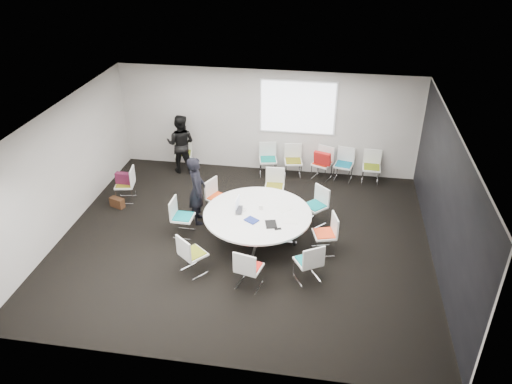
# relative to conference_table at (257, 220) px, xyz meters

# --- Properties ---
(room_shell) EXTENTS (8.08, 7.08, 2.88)m
(room_shell) POSITION_rel_conference_table_xyz_m (-0.21, 0.02, 0.85)
(room_shell) COLOR black
(room_shell) RESTS_ON ground
(conference_table) EXTENTS (2.30, 2.30, 0.73)m
(conference_table) POSITION_rel_conference_table_xyz_m (0.00, 0.00, 0.00)
(conference_table) COLOR silver
(conference_table) RESTS_ON ground
(projection_screen) EXTENTS (1.90, 0.03, 1.35)m
(projection_screen) POSITION_rel_conference_table_xyz_m (0.50, 3.48, 1.30)
(projection_screen) COLOR white
(projection_screen) RESTS_ON room_shell
(chair_ring_a) EXTENTS (0.56, 0.57, 0.88)m
(chair_ring_a) POSITION_rel_conference_table_xyz_m (1.44, -0.14, -0.27)
(chair_ring_a) COLOR silver
(chair_ring_a) RESTS_ON ground
(chair_ring_b) EXTENTS (0.64, 0.64, 0.88)m
(chair_ring_b) POSITION_rel_conference_table_xyz_m (1.18, 0.96, -0.27)
(chair_ring_b) COLOR silver
(chair_ring_b) RESTS_ON ground
(chair_ring_c) EXTENTS (0.48, 0.46, 0.88)m
(chair_ring_c) POSITION_rel_conference_table_xyz_m (0.15, 1.69, -0.27)
(chair_ring_c) COLOR silver
(chair_ring_c) RESTS_ON ground
(chair_ring_d) EXTENTS (0.60, 0.61, 0.88)m
(chair_ring_d) POSITION_rel_conference_table_xyz_m (-1.09, 0.96, -0.27)
(chair_ring_d) COLOR silver
(chair_ring_d) RESTS_ON ground
(chair_ring_e) EXTENTS (0.46, 0.47, 0.88)m
(chair_ring_e) POSITION_rel_conference_table_xyz_m (-1.67, 0.02, -0.27)
(chair_ring_e) COLOR silver
(chair_ring_e) RESTS_ON ground
(chair_ring_f) EXTENTS (0.64, 0.64, 0.88)m
(chair_ring_f) POSITION_rel_conference_table_xyz_m (-1.09, -1.24, -0.27)
(chair_ring_f) COLOR silver
(chair_ring_f) RESTS_ON ground
(chair_ring_g) EXTENTS (0.55, 0.54, 0.88)m
(chair_ring_g) POSITION_rel_conference_table_xyz_m (0.07, -1.50, -0.27)
(chair_ring_g) COLOR silver
(chair_ring_g) RESTS_ON ground
(chair_ring_h) EXTENTS (0.62, 0.62, 0.88)m
(chair_ring_h) POSITION_rel_conference_table_xyz_m (1.17, -1.12, -0.27)
(chair_ring_h) COLOR silver
(chair_ring_h) RESTS_ON ground
(chair_back_a) EXTENTS (0.54, 0.53, 0.88)m
(chair_back_a) POSITION_rel_conference_table_xyz_m (-0.22, 3.17, -0.27)
(chair_back_a) COLOR silver
(chair_back_a) RESTS_ON ground
(chair_back_b) EXTENTS (0.53, 0.52, 0.88)m
(chair_back_b) POSITION_rel_conference_table_xyz_m (0.46, 3.18, -0.27)
(chair_back_b) COLOR silver
(chair_back_b) RESTS_ON ground
(chair_back_c) EXTENTS (0.60, 0.60, 0.88)m
(chair_back_c) POSITION_rel_conference_table_xyz_m (1.24, 3.18, -0.27)
(chair_back_c) COLOR silver
(chair_back_c) RESTS_ON ground
(chair_back_d) EXTENTS (0.55, 0.54, 0.88)m
(chair_back_d) POSITION_rel_conference_table_xyz_m (1.80, 3.18, -0.27)
(chair_back_d) COLOR silver
(chair_back_d) RESTS_ON ground
(chair_back_e) EXTENTS (0.48, 0.46, 0.88)m
(chair_back_e) POSITION_rel_conference_table_xyz_m (2.52, 3.14, -0.27)
(chair_back_e) COLOR silver
(chair_back_e) RESTS_ON ground
(chair_spare_left) EXTENTS (0.52, 0.53, 0.88)m
(chair_spare_left) POSITION_rel_conference_table_xyz_m (-3.48, 1.24, -0.27)
(chair_spare_left) COLOR silver
(chair_spare_left) RESTS_ON ground
(chair_person_back) EXTENTS (0.55, 0.54, 0.88)m
(chair_person_back) POSITION_rel_conference_table_xyz_m (-2.58, 3.18, -0.27)
(chair_person_back) COLOR silver
(chair_person_back) RESTS_ON ground
(person_main) EXTENTS (0.51, 0.67, 1.62)m
(person_main) POSITION_rel_conference_table_xyz_m (-1.48, 0.61, 0.26)
(person_main) COLOR black
(person_main) RESTS_ON ground
(person_back) EXTENTS (0.80, 0.62, 1.63)m
(person_back) POSITION_rel_conference_table_xyz_m (-2.58, 3.02, 0.27)
(person_back) COLOR black
(person_back) RESTS_ON ground
(laptop) EXTENTS (0.27, 0.38, 0.03)m
(laptop) POSITION_rel_conference_table_xyz_m (-0.35, 0.04, 0.20)
(laptop) COLOR #333338
(laptop) RESTS_ON conference_table
(laptop_lid) EXTENTS (0.03, 0.30, 0.22)m
(laptop_lid) POSITION_rel_conference_table_xyz_m (-0.46, 0.16, 0.31)
(laptop_lid) COLOR silver
(laptop_lid) RESTS_ON conference_table
(notebook_black) EXTENTS (0.29, 0.35, 0.02)m
(notebook_black) POSITION_rel_conference_table_xyz_m (0.34, -0.39, 0.19)
(notebook_black) COLOR black
(notebook_black) RESTS_ON conference_table
(tablet_folio) EXTENTS (0.33, 0.31, 0.03)m
(tablet_folio) POSITION_rel_conference_table_xyz_m (-0.08, -0.31, 0.19)
(tablet_folio) COLOR navy
(tablet_folio) RESTS_ON conference_table
(papers_right) EXTENTS (0.35, 0.37, 0.00)m
(papers_right) POSITION_rel_conference_table_xyz_m (0.55, 0.26, 0.18)
(papers_right) COLOR white
(papers_right) RESTS_ON conference_table
(papers_front) EXTENTS (0.31, 0.23, 0.00)m
(papers_front) POSITION_rel_conference_table_xyz_m (0.73, -0.19, 0.18)
(papers_front) COLOR white
(papers_front) RESTS_ON conference_table
(cup) EXTENTS (0.08, 0.08, 0.09)m
(cup) POSITION_rel_conference_table_xyz_m (0.04, 0.18, 0.23)
(cup) COLOR white
(cup) RESTS_ON conference_table
(phone) EXTENTS (0.16, 0.12, 0.01)m
(phone) POSITION_rel_conference_table_xyz_m (0.50, -0.53, 0.19)
(phone) COLOR black
(phone) RESTS_ON conference_table
(maroon_bag) EXTENTS (0.40, 0.15, 0.28)m
(maroon_bag) POSITION_rel_conference_table_xyz_m (-3.49, 1.23, 0.07)
(maroon_bag) COLOR #52162F
(maroon_bag) RESTS_ON chair_spare_left
(brown_bag) EXTENTS (0.39, 0.27, 0.24)m
(brown_bag) POSITION_rel_conference_table_xyz_m (-3.60, 0.90, -0.43)
(brown_bag) COLOR #3B2213
(brown_bag) RESTS_ON ground
(red_jacket) EXTENTS (0.47, 0.30, 0.36)m
(red_jacket) POSITION_rel_conference_table_xyz_m (1.23, 2.96, 0.15)
(red_jacket) COLOR #AF1715
(red_jacket) RESTS_ON chair_back_c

